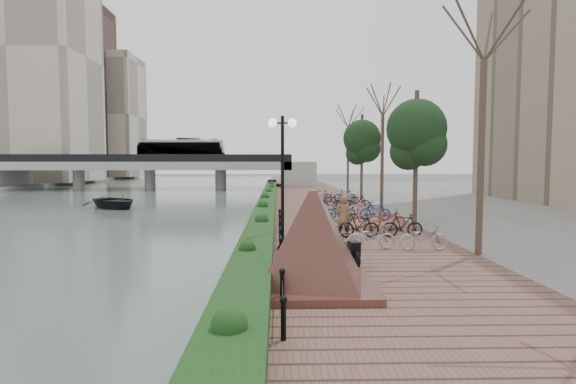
{
  "coord_description": "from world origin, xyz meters",
  "views": [
    {
      "loc": [
        1.3,
        -12.64,
        3.63
      ],
      "look_at": [
        1.84,
        10.7,
        2.0
      ],
      "focal_mm": 28.0,
      "sensor_mm": 36.0,
      "label": 1
    }
  ],
  "objects_px": {
    "motorcycle": "(350,250)",
    "boat": "(114,201)",
    "lamppost": "(282,153)",
    "pedestrian": "(344,216)",
    "granite_monument": "(313,239)"
  },
  "relations": [
    {
      "from": "lamppost",
      "to": "pedestrian",
      "type": "relative_size",
      "value": 2.76
    },
    {
      "from": "granite_monument",
      "to": "motorcycle",
      "type": "relative_size",
      "value": 3.26
    },
    {
      "from": "granite_monument",
      "to": "lamppost",
      "type": "bearing_deg",
      "value": 97.76
    },
    {
      "from": "granite_monument",
      "to": "motorcycle",
      "type": "bearing_deg",
      "value": 62.82
    },
    {
      "from": "motorcycle",
      "to": "pedestrian",
      "type": "bearing_deg",
      "value": 73.82
    },
    {
      "from": "granite_monument",
      "to": "boat",
      "type": "height_order",
      "value": "granite_monument"
    },
    {
      "from": "motorcycle",
      "to": "pedestrian",
      "type": "height_order",
      "value": "pedestrian"
    },
    {
      "from": "lamppost",
      "to": "motorcycle",
      "type": "distance_m",
      "value": 4.36
    },
    {
      "from": "lamppost",
      "to": "pedestrian",
      "type": "distance_m",
      "value": 4.3
    },
    {
      "from": "granite_monument",
      "to": "pedestrian",
      "type": "height_order",
      "value": "granite_monument"
    },
    {
      "from": "lamppost",
      "to": "pedestrian",
      "type": "xyz_separation_m",
      "value": [
        2.53,
        2.36,
        -2.55
      ]
    },
    {
      "from": "motorcycle",
      "to": "boat",
      "type": "height_order",
      "value": "motorcycle"
    },
    {
      "from": "lamppost",
      "to": "pedestrian",
      "type": "bearing_deg",
      "value": 43.06
    },
    {
      "from": "lamppost",
      "to": "motorcycle",
      "type": "xyz_separation_m",
      "value": [
        2.0,
        -2.48,
        -2.97
      ]
    },
    {
      "from": "motorcycle",
      "to": "boat",
      "type": "xyz_separation_m",
      "value": [
        -14.67,
        21.12,
        -0.4
      ]
    }
  ]
}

